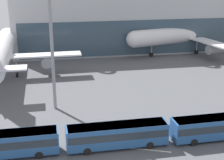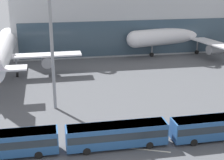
% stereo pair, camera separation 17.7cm
% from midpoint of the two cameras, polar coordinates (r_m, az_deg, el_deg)
% --- Properties ---
extents(airliner_at_gate_far, '(33.91, 38.47, 15.02)m').
position_cam_midpoint_polar(airliner_at_gate_far, '(76.55, -17.92, 4.35)').
color(airliner_at_gate_far, white).
rests_on(airliner_at_gate_far, ground_plane).
extents(airliner_parked_remote, '(36.57, 34.92, 14.45)m').
position_cam_midpoint_polar(airliner_parked_remote, '(97.24, 12.88, 7.43)').
color(airliner_parked_remote, white).
rests_on(airliner_parked_remote, ground_plane).
extents(shuttle_bus_1, '(13.39, 2.87, 3.23)m').
position_cam_midpoint_polar(shuttle_bus_1, '(45.43, -17.39, -9.96)').
color(shuttle_bus_1, '#285693').
rests_on(shuttle_bus_1, ground_plane).
extents(shuttle_bus_2, '(13.40, 2.91, 3.23)m').
position_cam_midpoint_polar(shuttle_bus_2, '(45.54, 0.92, -8.96)').
color(shuttle_bus_2, '#285693').
rests_on(shuttle_bus_2, ground_plane).
extents(shuttle_bus_3, '(13.43, 3.08, 3.23)m').
position_cam_midpoint_polar(shuttle_bus_3, '(49.92, 17.41, -7.29)').
color(shuttle_bus_3, '#285693').
rests_on(shuttle_bus_3, ground_plane).
extents(lane_stripe_5, '(6.78, 2.93, 0.01)m').
position_cam_midpoint_polar(lane_stripe_5, '(46.04, 5.30, -11.41)').
color(lane_stripe_5, silver).
rests_on(lane_stripe_5, ground_plane).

